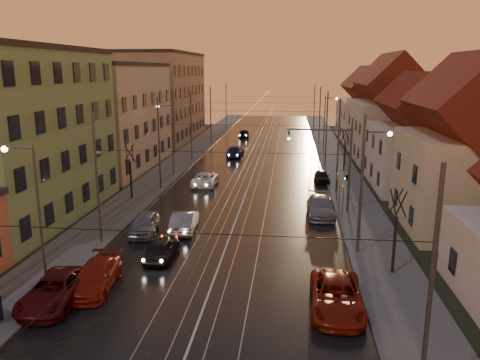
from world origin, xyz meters
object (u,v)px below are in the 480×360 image
(parked_left_1, at_px, (54,291))
(parked_right_0, at_px, (337,296))
(street_lamp_1, at_px, (367,177))
(driving_car_3, at_px, (235,151))
(driving_car_4, at_px, (244,133))
(parked_left_3, at_px, (144,224))
(driving_car_2, at_px, (205,179))
(driving_car_0, at_px, (161,248))
(traffic_light_mast, at_px, (338,158))
(street_lamp_3, at_px, (327,119))
(parked_right_1, at_px, (321,207))
(street_lamp_0, at_px, (33,203))
(parked_right_2, at_px, (322,176))
(parked_left_2, at_px, (95,277))
(driving_car_1, at_px, (184,221))
(street_lamp_2, at_px, (169,132))

(parked_left_1, height_order, parked_right_0, parked_right_0)
(street_lamp_1, relative_size, driving_car_3, 1.56)
(driving_car_4, bearing_deg, parked_left_3, 83.27)
(driving_car_2, distance_m, parked_left_1, 25.54)
(driving_car_0, height_order, parked_left_3, parked_left_3)
(driving_car_2, bearing_deg, traffic_light_mast, 145.88)
(driving_car_0, xyz_separation_m, driving_car_3, (0.51, 35.45, 0.06))
(street_lamp_3, xyz_separation_m, parked_right_1, (-2.39, -29.07, -4.12))
(street_lamp_3, distance_m, traffic_light_mast, 28.03)
(parked_right_0, bearing_deg, street_lamp_1, 74.82)
(street_lamp_0, distance_m, parked_right_0, 16.22)
(parked_left_3, bearing_deg, street_lamp_1, -10.28)
(driving_car_2, height_order, parked_left_1, parked_left_1)
(parked_right_0, height_order, parked_right_2, parked_right_0)
(parked_left_2, distance_m, parked_right_2, 29.65)
(street_lamp_0, bearing_deg, street_lamp_1, 23.72)
(driving_car_3, relative_size, driving_car_4, 1.19)
(driving_car_1, distance_m, parked_left_1, 12.27)
(parked_left_2, distance_m, parked_right_0, 12.83)
(driving_car_3, height_order, parked_left_2, driving_car_3)
(street_lamp_1, xyz_separation_m, driving_car_0, (-12.90, -3.09, -4.20))
(driving_car_4, bearing_deg, driving_car_2, 85.11)
(street_lamp_3, xyz_separation_m, driving_car_4, (-13.00, 14.76, -4.15))
(traffic_light_mast, xyz_separation_m, parked_left_2, (-14.22, -15.58, -3.89))
(street_lamp_3, bearing_deg, driving_car_1, -110.44)
(parked_right_0, bearing_deg, parked_right_1, 90.81)
(parked_left_1, distance_m, parked_right_0, 14.19)
(street_lamp_0, bearing_deg, driving_car_0, 42.76)
(parked_right_1, bearing_deg, driving_car_3, 110.66)
(street_lamp_0, xyz_separation_m, driving_car_4, (5.20, 58.76, -4.15))
(street_lamp_1, height_order, driving_car_4, street_lamp_1)
(parked_left_3, relative_size, parked_right_2, 1.19)
(street_lamp_3, bearing_deg, parked_left_1, -110.19)
(parked_left_1, bearing_deg, driving_car_3, 80.17)
(parked_left_3, bearing_deg, parked_left_1, -102.83)
(driving_car_1, height_order, parked_right_0, parked_right_0)
(traffic_light_mast, distance_m, parked_left_3, 16.24)
(driving_car_0, bearing_deg, parked_left_1, 58.39)
(street_lamp_3, height_order, parked_right_1, street_lamp_3)
(street_lamp_2, bearing_deg, driving_car_2, -41.16)
(parked_right_1, bearing_deg, traffic_light_mast, 39.04)
(parked_left_3, bearing_deg, parked_right_1, 18.01)
(street_lamp_0, height_order, street_lamp_2, same)
(parked_right_1, bearing_deg, driving_car_1, -155.72)
(street_lamp_2, height_order, driving_car_3, street_lamp_2)
(driving_car_1, distance_m, driving_car_2, 13.81)
(traffic_light_mast, height_order, driving_car_2, traffic_light_mast)
(driving_car_4, relative_size, parked_right_0, 0.79)
(street_lamp_2, height_order, driving_car_0, street_lamp_2)
(driving_car_1, relative_size, parked_left_3, 1.06)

